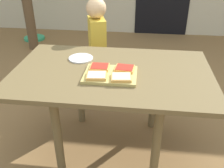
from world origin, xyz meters
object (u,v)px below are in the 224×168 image
object	(u,v)px
dining_table	(112,81)
pizza_slice_far_left	(100,67)
garden_hose_coil	(34,38)
plate_white_left	(81,58)
child_left	(97,46)
pizza_slice_near_right	(121,77)
pizza_slice_far_right	(125,68)
pizza_slice_near_left	(97,76)
cutting_board	(111,75)

from	to	relation	value
dining_table	pizza_slice_far_left	distance (m)	0.14
dining_table	garden_hose_coil	distance (m)	2.97
plate_white_left	garden_hose_coil	world-z (taller)	plate_white_left
child_left	pizza_slice_near_right	bearing A→B (deg)	-70.35
pizza_slice_far_right	pizza_slice_near_right	bearing A→B (deg)	-95.13
pizza_slice_far_left	garden_hose_coil	distance (m)	2.96
pizza_slice_near_right	pizza_slice_near_left	distance (m)	0.16
pizza_slice_far_left	child_left	world-z (taller)	child_left
plate_white_left	garden_hose_coil	bearing A→B (deg)	121.27
cutting_board	plate_white_left	size ratio (longest dim) A/B	1.89
pizza_slice_far_right	pizza_slice_near_left	bearing A→B (deg)	-143.30
plate_white_left	child_left	bearing A→B (deg)	86.51
dining_table	pizza_slice_far_right	size ratio (longest dim) A/B	10.10
cutting_board	pizza_slice_near_right	size ratio (longest dim) A/B	2.53
garden_hose_coil	pizza_slice_far_left	bearing A→B (deg)	-57.68
plate_white_left	dining_table	bearing A→B (deg)	-33.49
pizza_slice_far_left	pizza_slice_near_left	world-z (taller)	same
cutting_board	pizza_slice_far_left	size ratio (longest dim) A/B	2.70
pizza_slice_far_left	pizza_slice_near_left	distance (m)	0.13
pizza_slice_far_left	cutting_board	bearing A→B (deg)	-38.63
dining_table	plate_white_left	distance (m)	0.32
pizza_slice_far_left	garden_hose_coil	size ratio (longest dim) A/B	0.37
pizza_slice_near_left	plate_white_left	bearing A→B (deg)	119.32
cutting_board	pizza_slice_far_right	xyz separation A→B (m)	(0.09, 0.06, 0.02)
dining_table	pizza_slice_near_left	distance (m)	0.20
pizza_slice_far_right	pizza_slice_near_right	distance (m)	0.13
pizza_slice_near_left	child_left	bearing A→B (deg)	99.67
pizza_slice_near_right	pizza_slice_near_left	size ratio (longest dim) A/B	1.00
dining_table	cutting_board	xyz separation A→B (m)	(0.00, -0.08, 0.09)
garden_hose_coil	cutting_board	bearing A→B (deg)	-57.01
pizza_slice_near_left	garden_hose_coil	xyz separation A→B (m)	(-1.54, 2.55, -0.71)
cutting_board	pizza_slice_far_right	bearing A→B (deg)	36.83
pizza_slice_far_left	pizza_slice_near_right	bearing A→B (deg)	-39.46
child_left	garden_hose_coil	size ratio (longest dim) A/B	3.08
cutting_board	child_left	xyz separation A→B (m)	(-0.22, 0.77, -0.10)
dining_table	cutting_board	distance (m)	0.12
dining_table	child_left	distance (m)	0.73
cutting_board	plate_white_left	distance (m)	0.36
child_left	garden_hose_coil	distance (m)	2.29
cutting_board	garden_hose_coil	size ratio (longest dim) A/B	1.01
cutting_board	pizza_slice_far_right	size ratio (longest dim) A/B	2.55
child_left	pizza_slice_near_left	bearing A→B (deg)	-80.33
cutting_board	garden_hose_coil	bearing A→B (deg)	122.99
pizza_slice_far_left	plate_white_left	xyz separation A→B (m)	(-0.17, 0.18, -0.02)
pizza_slice_near_right	child_left	distance (m)	0.90
pizza_slice_far_right	pizza_slice_near_left	world-z (taller)	same
cutting_board	pizza_slice_near_left	size ratio (longest dim) A/B	2.53
pizza_slice_far_left	plate_white_left	size ratio (longest dim) A/B	0.70
pizza_slice_near_right	garden_hose_coil	distance (m)	3.15
plate_white_left	child_left	distance (m)	0.53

